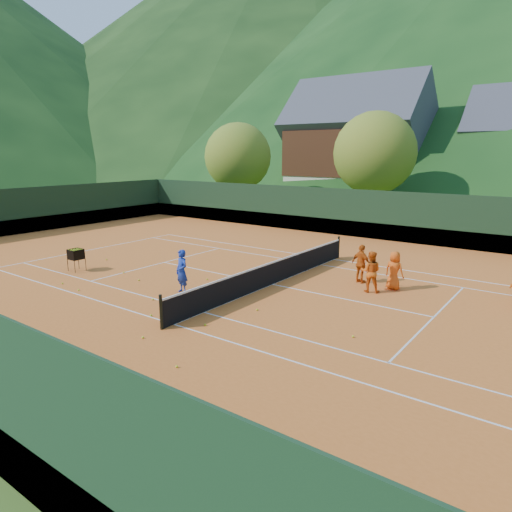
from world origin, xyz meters
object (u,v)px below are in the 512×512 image
Objects in this scene: tennis_net at (272,273)px; ball_hopper at (76,255)px; student_b at (361,264)px; student_a at (371,272)px; chalet_left at (357,148)px; coach at (182,271)px; student_c at (394,271)px.

tennis_net is 9.07m from ball_hopper.
student_a is at bearing 146.79° from student_b.
tennis_net is at bearing -71.57° from chalet_left.
student_b is at bearing 61.52° from coach.
student_a is 1.25m from student_b.
ball_hopper is (-6.22, -0.49, -0.09)m from coach.
student_b is 0.13× the size of tennis_net.
chalet_left is (-1.61, 33.44, 4.88)m from ball_hopper.
student_b reaches higher than ball_hopper.
coach is 0.14× the size of tennis_net.
student_c is at bearing -62.87° from chalet_left.
student_b is at bearing 27.40° from ball_hopper.
student_b is 1.60× the size of ball_hopper.
ball_hopper is at bearing -160.84° from coach.
chalet_left is (-13.59, 28.59, 4.83)m from student_a.
student_a is 3.87m from tennis_net.
chalet_left is at bearing -48.22° from student_b.
chalet_left reaches higher than ball_hopper.
ball_hopper is at bearing -157.74° from tennis_net.
student_b is 0.12× the size of chalet_left.
ball_hopper is (-12.61, -5.69, -0.01)m from student_c.
chalet_left is (-7.82, 32.94, 4.79)m from coach.
student_a is at bearing 22.00° from ball_hopper.
chalet_left is at bearing -56.13° from student_c.
student_b is 30.83m from chalet_left.
coach is 7.23m from student_a.
tennis_net is at bearing 34.86° from student_c.
student_c is 0.11× the size of chalet_left.
ball_hopper is 0.07× the size of chalet_left.
tennis_net is 32.04m from chalet_left.
coach is 3.68m from tennis_net.
chalet_left is at bearing -83.21° from student_a.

